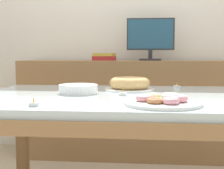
% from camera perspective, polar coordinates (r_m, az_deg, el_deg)
% --- Properties ---
extents(wall_back, '(8.00, 0.10, 2.60)m').
position_cam_1_polar(wall_back, '(3.16, 3.82, 12.07)').
color(wall_back, silver).
rests_on(wall_back, ground).
extents(dining_table, '(1.61, 1.03, 0.72)m').
position_cam_1_polar(dining_table, '(1.65, 2.38, -4.72)').
color(dining_table, silver).
rests_on(dining_table, ground).
extents(sideboard, '(2.00, 0.44, 0.88)m').
position_cam_1_polar(sideboard, '(2.88, 3.56, -4.42)').
color(sideboard, olive).
rests_on(sideboard, ground).
extents(computer_monitor, '(0.42, 0.20, 0.38)m').
position_cam_1_polar(computer_monitor, '(2.84, 7.05, 8.19)').
color(computer_monitor, '#262628').
rests_on(computer_monitor, sideboard).
extents(book_stack, '(0.21, 0.17, 0.07)m').
position_cam_1_polar(book_stack, '(2.86, -1.43, 5.06)').
color(book_stack, maroon).
rests_on(book_stack, sideboard).
extents(cake_chocolate_round, '(0.30, 0.30, 0.08)m').
position_cam_1_polar(cake_chocolate_round, '(1.84, 3.25, 0.02)').
color(cake_chocolate_round, white).
rests_on(cake_chocolate_round, dining_table).
extents(pastry_platter, '(0.33, 0.33, 0.04)m').
position_cam_1_polar(pastry_platter, '(1.33, 9.30, -3.05)').
color(pastry_platter, white).
rests_on(pastry_platter, dining_table).
extents(plate_stack, '(0.21, 0.21, 0.05)m').
position_cam_1_polar(plate_stack, '(1.69, -6.18, -0.85)').
color(plate_stack, white).
rests_on(plate_stack, dining_table).
extents(tealight_near_front, '(0.04, 0.04, 0.04)m').
position_cam_1_polar(tealight_near_front, '(1.31, -14.14, -3.45)').
color(tealight_near_front, silver).
rests_on(tealight_near_front, dining_table).
extents(tealight_near_cakes, '(0.04, 0.04, 0.04)m').
position_cam_1_polar(tealight_near_cakes, '(2.02, 11.77, -0.35)').
color(tealight_near_cakes, silver).
rests_on(tealight_near_cakes, dining_table).
extents(tealight_left_edge, '(0.04, 0.04, 0.04)m').
position_cam_1_polar(tealight_left_edge, '(1.61, 1.99, -1.69)').
color(tealight_left_edge, silver).
rests_on(tealight_left_edge, dining_table).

